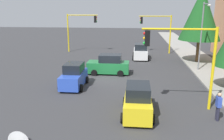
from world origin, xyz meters
The scene contains 12 objects.
ground_plane centered at (0.00, 0.00, 0.00)m, with size 120.00×120.00×0.00m, color #353538.
sidewalk_kerb centered at (-5.00, 10.50, 0.07)m, with size 80.00×4.00×0.15m, color gray.
traffic_signal_far_right centered at (-14.00, -5.68, 3.95)m, with size 0.36×4.59×5.57m.
traffic_signal_near_left centered at (6.00, 5.64, 3.77)m, with size 0.36×4.59×5.30m.
traffic_signal_far_left centered at (-14.00, 5.66, 3.87)m, with size 0.36×4.59×5.46m.
street_lamp_curbside centered at (-3.61, 9.20, 4.35)m, with size 2.15×0.28×7.00m.
tree_roadside_mid centered at (-8.00, 10.00, 5.74)m, with size 4.76×4.76×8.73m.
car_green centered at (-2.00, 0.00, 0.90)m, with size 2.07×4.12×1.98m.
car_yellow centered at (7.31, 2.86, 0.90)m, with size 3.98×1.92×1.98m.
car_blue centered at (2.37, -2.42, 0.89)m, with size 3.65×1.93×1.98m.
car_white centered at (-9.78, 3.26, 0.90)m, with size 4.11×2.06×1.98m.
pedestrian_crossing centered at (7.60, 7.51, 0.91)m, with size 0.40×0.24×1.70m.
Camera 1 is at (20.99, 2.68, 6.37)m, focal length 38.20 mm.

